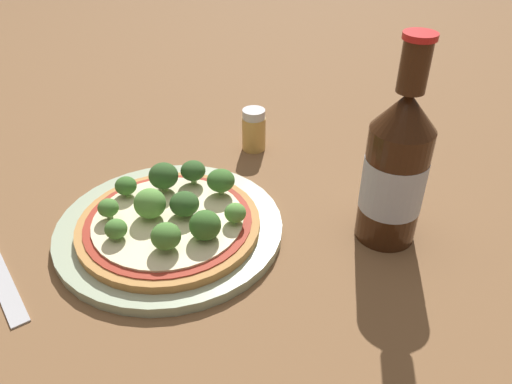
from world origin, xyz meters
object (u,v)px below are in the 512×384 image
(beer_bottle, at_px, (396,169))
(pizza, at_px, (169,223))
(pepper_shaker, at_px, (254,130))
(fork, at_px, (0,275))

(beer_bottle, bearing_deg, pizza, 159.21)
(beer_bottle, xyz_separation_m, pepper_shaker, (-0.07, 0.24, -0.06))
(fork, bearing_deg, pizza, -105.00)
(beer_bottle, distance_m, pepper_shaker, 0.26)
(pizza, xyz_separation_m, beer_bottle, (0.23, -0.09, 0.07))
(beer_bottle, height_order, pepper_shaker, beer_bottle)
(pepper_shaker, relative_size, fork, 0.39)
(pizza, height_order, pepper_shaker, pepper_shaker)
(pepper_shaker, xyz_separation_m, fork, (-0.35, -0.15, -0.03))
(pizza, bearing_deg, pepper_shaker, 43.29)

